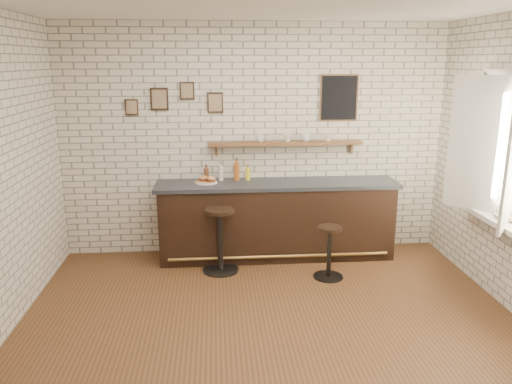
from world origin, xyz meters
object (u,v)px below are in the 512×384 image
at_px(condiment_bottle_yellow, 248,174).
at_px(book_lower, 497,218).
at_px(book_upper, 499,217).
at_px(shelf_cup_b, 288,138).
at_px(bitters_bottle_brown, 206,174).
at_px(bar_counter, 277,220).
at_px(ciabatta_sandwich, 207,179).
at_px(bitters_bottle_amber, 237,171).
at_px(bar_stool_right, 329,250).
at_px(shelf_cup_a, 260,139).
at_px(bar_stool_left, 220,238).
at_px(bitters_bottle_white, 221,173).
at_px(shelf_cup_c, 306,138).
at_px(shelf_cup_d, 328,138).
at_px(sandwich_plate, 206,182).

relative_size(condiment_bottle_yellow, book_lower, 0.91).
xyz_separation_m(condiment_bottle_yellow, book_upper, (2.48, -1.65, -0.13)).
bearing_deg(shelf_cup_b, bitters_bottle_brown, 118.73).
relative_size(bar_counter, bitters_bottle_brown, 14.54).
relative_size(ciabatta_sandwich, bitters_bottle_amber, 0.81).
relative_size(bar_stool_right, shelf_cup_a, 5.59).
relative_size(bitters_bottle_brown, bar_stool_left, 0.27).
height_order(bitters_bottle_white, shelf_cup_a, shelf_cup_a).
distance_m(shelf_cup_b, shelf_cup_c, 0.24).
bearing_deg(shelf_cup_b, shelf_cup_a, 116.29).
bearing_deg(bar_counter, bitters_bottle_white, 167.72).
xyz_separation_m(bar_counter, shelf_cup_d, (0.69, 0.20, 1.04)).
xyz_separation_m(ciabatta_sandwich, shelf_cup_b, (1.05, 0.16, 0.49)).
relative_size(bar_stool_left, shelf_cup_b, 7.59).
height_order(bar_stool_left, shelf_cup_a, shelf_cup_a).
height_order(ciabatta_sandwich, bitters_bottle_white, bitters_bottle_white).
bearing_deg(bar_counter, ciabatta_sandwich, 177.43).
distance_m(bar_counter, bitters_bottle_brown, 1.09).
bearing_deg(shelf_cup_c, shelf_cup_b, 77.53).
relative_size(bitters_bottle_white, bitters_bottle_amber, 0.82).
distance_m(book_lower, book_upper, 0.03).
relative_size(bitters_bottle_amber, shelf_cup_a, 2.55).
xyz_separation_m(shelf_cup_b, shelf_cup_d, (0.53, 0.00, -0.00)).
bearing_deg(shelf_cup_c, bitters_bottle_white, 79.85).
distance_m(shelf_cup_d, book_upper, 2.29).
bearing_deg(sandwich_plate, shelf_cup_b, 8.62).
bearing_deg(ciabatta_sandwich, sandwich_plate, 180.00).
xyz_separation_m(bitters_bottle_amber, shelf_cup_d, (1.20, 0.05, 0.42)).
bearing_deg(condiment_bottle_yellow, shelf_cup_b, 4.93).
height_order(bitters_bottle_amber, book_upper, bitters_bottle_amber).
bearing_deg(bar_stool_left, condiment_bottle_yellow, 56.68).
distance_m(bar_counter, condiment_bottle_yellow, 0.71).
bearing_deg(ciabatta_sandwich, bar_counter, -2.57).
bearing_deg(bar_counter, bar_stool_right, -53.22).
relative_size(bitters_bottle_white, bar_stool_right, 0.37).
distance_m(bar_counter, book_upper, 2.63).
bearing_deg(bitters_bottle_amber, book_upper, -32.17).
relative_size(ciabatta_sandwich, bitters_bottle_white, 0.99).
bearing_deg(bar_stool_right, bar_counter, 126.78).
relative_size(bar_counter, bar_stool_left, 3.88).
distance_m(bar_stool_left, book_upper, 3.10).
xyz_separation_m(bitters_bottle_white, shelf_cup_b, (0.87, 0.05, 0.44)).
bearing_deg(book_lower, bar_counter, 154.87).
distance_m(bitters_bottle_brown, book_upper, 3.44).
height_order(bitters_bottle_brown, bar_stool_right, bitters_bottle_brown).
relative_size(shelf_cup_b, shelf_cup_c, 0.81).
bearing_deg(bitters_bottle_brown, ciabatta_sandwich, -84.72).
bearing_deg(shelf_cup_b, shelf_cup_c, -63.71).
xyz_separation_m(bar_counter, bar_stool_right, (0.54, -0.72, -0.16)).
bearing_deg(shelf_cup_b, condiment_bottle_yellow, 121.23).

